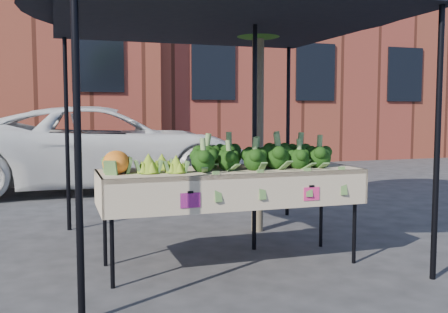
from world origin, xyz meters
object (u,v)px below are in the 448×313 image
table (231,217)px  street_tree (258,63)px  canopy (220,117)px  vehicle (103,39)px

table → street_tree: size_ratio=0.60×
street_tree → canopy: bearing=-135.4°
canopy → vehicle: 5.07m
canopy → table: bearing=-96.2°
table → canopy: bearing=83.8°
canopy → vehicle: size_ratio=0.57×
canopy → street_tree: 1.16m
table → vehicle: (-0.65, 5.33, 2.31)m
table → street_tree: bearing=57.9°
vehicle → canopy: bearing=-168.6°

